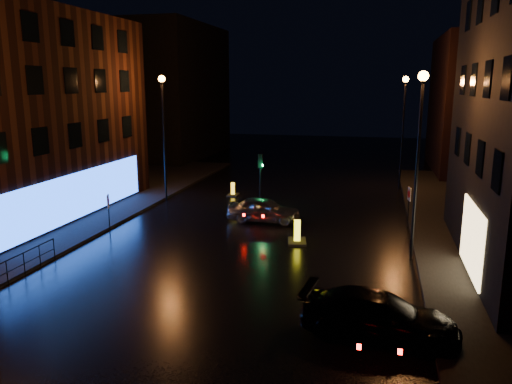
{
  "coord_description": "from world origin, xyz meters",
  "views": [
    {
      "loc": [
        6.08,
        -16.77,
        7.83
      ],
      "look_at": [
        0.55,
        5.7,
        2.8
      ],
      "focal_mm": 35.0,
      "sensor_mm": 36.0,
      "label": 1
    }
  ],
  "objects_px": {
    "road_sign_right": "(409,197)",
    "dark_sedan": "(379,316)",
    "silver_hatchback": "(264,210)",
    "bollard_near": "(297,238)",
    "traffic_signal": "(260,199)",
    "bollard_far": "(233,193)",
    "road_sign_left": "(108,205)"
  },
  "relations": [
    {
      "from": "silver_hatchback",
      "to": "road_sign_left",
      "type": "bearing_deg",
      "value": 119.13
    },
    {
      "from": "bollard_near",
      "to": "road_sign_left",
      "type": "distance_m",
      "value": 10.06
    },
    {
      "from": "traffic_signal",
      "to": "bollard_near",
      "type": "relative_size",
      "value": 2.31
    },
    {
      "from": "bollard_near",
      "to": "road_sign_right",
      "type": "height_order",
      "value": "road_sign_right"
    },
    {
      "from": "traffic_signal",
      "to": "dark_sedan",
      "type": "xyz_separation_m",
      "value": [
        7.58,
        -15.82,
        0.21
      ]
    },
    {
      "from": "dark_sedan",
      "to": "bollard_far",
      "type": "xyz_separation_m",
      "value": [
        -10.23,
        18.49,
        -0.51
      ]
    },
    {
      "from": "road_sign_right",
      "to": "road_sign_left",
      "type": "bearing_deg",
      "value": 7.28
    },
    {
      "from": "silver_hatchback",
      "to": "bollard_near",
      "type": "distance_m",
      "value": 4.27
    },
    {
      "from": "silver_hatchback",
      "to": "road_sign_right",
      "type": "distance_m",
      "value": 8.15
    },
    {
      "from": "bollard_far",
      "to": "road_sign_right",
      "type": "height_order",
      "value": "road_sign_right"
    },
    {
      "from": "traffic_signal",
      "to": "bollard_far",
      "type": "relative_size",
      "value": 3.08
    },
    {
      "from": "traffic_signal",
      "to": "dark_sedan",
      "type": "relative_size",
      "value": 0.7
    },
    {
      "from": "traffic_signal",
      "to": "road_sign_left",
      "type": "distance_m",
      "value": 10.18
    },
    {
      "from": "bollard_near",
      "to": "bollard_far",
      "type": "xyz_separation_m",
      "value": [
        -6.2,
        9.64,
        -0.05
      ]
    },
    {
      "from": "road_sign_left",
      "to": "road_sign_right",
      "type": "distance_m",
      "value": 16.32
    },
    {
      "from": "traffic_signal",
      "to": "silver_hatchback",
      "type": "distance_m",
      "value": 3.7
    },
    {
      "from": "silver_hatchback",
      "to": "road_sign_right",
      "type": "relative_size",
      "value": 1.86
    },
    {
      "from": "bollard_far",
      "to": "road_sign_right",
      "type": "bearing_deg",
      "value": -28.14
    },
    {
      "from": "silver_hatchback",
      "to": "dark_sedan",
      "type": "height_order",
      "value": "dark_sedan"
    },
    {
      "from": "silver_hatchback",
      "to": "traffic_signal",
      "type": "bearing_deg",
      "value": 15.5
    },
    {
      "from": "traffic_signal",
      "to": "road_sign_left",
      "type": "bearing_deg",
      "value": -129.04
    },
    {
      "from": "dark_sedan",
      "to": "road_sign_left",
      "type": "xyz_separation_m",
      "value": [
        -13.96,
        7.96,
        0.88
      ]
    },
    {
      "from": "road_sign_right",
      "to": "dark_sedan",
      "type": "bearing_deg",
      "value": 72.17
    },
    {
      "from": "dark_sedan",
      "to": "road_sign_right",
      "type": "xyz_separation_m",
      "value": [
        1.51,
        13.15,
        0.97
      ]
    },
    {
      "from": "bollard_near",
      "to": "road_sign_left",
      "type": "height_order",
      "value": "road_sign_left"
    },
    {
      "from": "dark_sedan",
      "to": "traffic_signal",
      "type": "bearing_deg",
      "value": 32.02
    },
    {
      "from": "bollard_near",
      "to": "traffic_signal",
      "type": "bearing_deg",
      "value": 106.06
    },
    {
      "from": "silver_hatchback",
      "to": "bollard_near",
      "type": "height_order",
      "value": "silver_hatchback"
    },
    {
      "from": "traffic_signal",
      "to": "bollard_far",
      "type": "xyz_separation_m",
      "value": [
        -2.65,
        2.68,
        -0.3
      ]
    },
    {
      "from": "dark_sedan",
      "to": "road_sign_left",
      "type": "height_order",
      "value": "road_sign_left"
    },
    {
      "from": "bollard_far",
      "to": "silver_hatchback",
      "type": "bearing_deg",
      "value": -62.9
    },
    {
      "from": "traffic_signal",
      "to": "bollard_far",
      "type": "distance_m",
      "value": 3.78
    }
  ]
}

